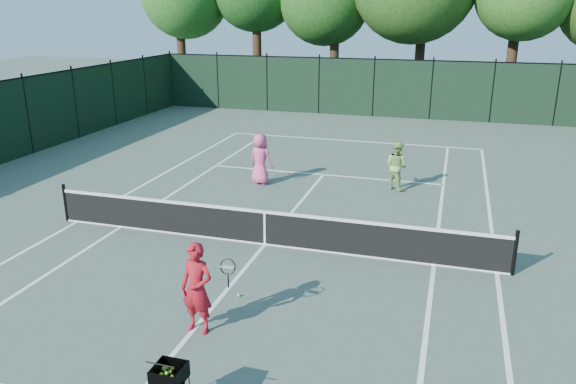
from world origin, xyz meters
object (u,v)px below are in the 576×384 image
(loose_ball_midcourt, at_px, (239,295))
(ball_hopper, at_px, (169,374))
(player_pink, at_px, (260,159))
(player_green, at_px, (397,166))
(coach, at_px, (197,288))

(loose_ball_midcourt, bearing_deg, ball_hopper, -84.23)
(player_pink, xyz_separation_m, ball_hopper, (2.49, -11.02, -0.14))
(player_green, bearing_deg, loose_ball_midcourt, 108.65)
(ball_hopper, bearing_deg, loose_ball_midcourt, 72.10)
(player_green, relative_size, ball_hopper, 1.88)
(player_pink, bearing_deg, loose_ball_midcourt, 121.32)
(player_green, bearing_deg, coach, 109.53)
(player_pink, bearing_deg, player_green, -155.64)
(player_pink, height_order, player_green, player_pink)
(player_green, distance_m, loose_ball_midcourt, 8.49)
(coach, relative_size, player_pink, 1.02)
(ball_hopper, bearing_deg, player_pink, 79.04)
(player_green, relative_size, loose_ball_midcourt, 23.25)
(player_pink, height_order, ball_hopper, player_pink)
(coach, bearing_deg, ball_hopper, -68.46)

